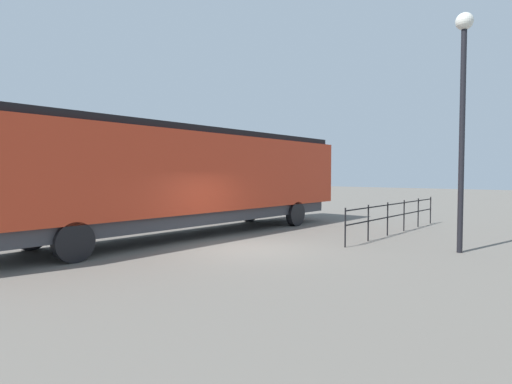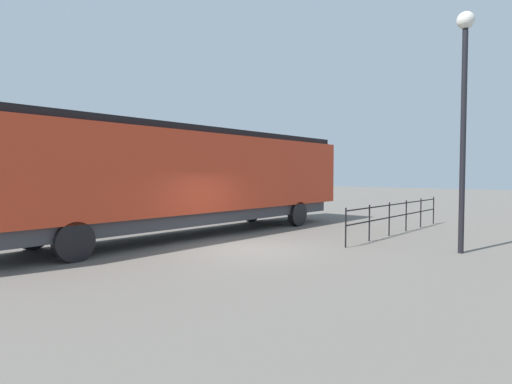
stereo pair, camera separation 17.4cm
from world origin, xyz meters
name	(u,v)px [view 1 (the left image)]	position (x,y,z in m)	size (l,w,h in m)	color
ground_plane	(247,249)	(0.00, 0.00, 0.00)	(120.00, 120.00, 0.00)	#666059
locomotive	(197,176)	(-3.61, 1.11, 2.29)	(3.13, 16.15, 4.07)	red
lamp_post	(463,90)	(5.30, 3.68, 4.85)	(0.50, 0.50, 7.12)	black
platform_fence	(396,213)	(2.23, 6.46, 0.82)	(0.05, 8.46, 1.28)	black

